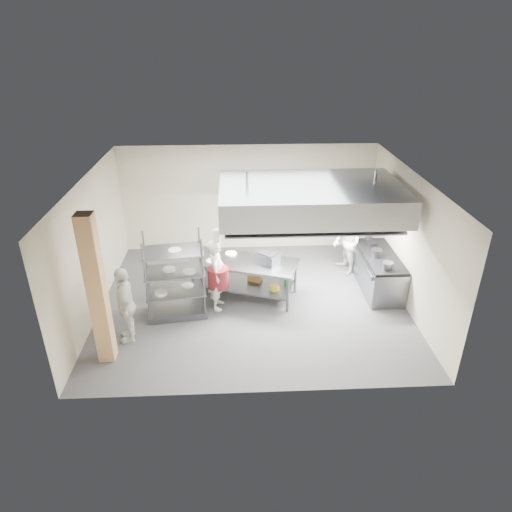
{
  "coord_description": "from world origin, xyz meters",
  "views": [
    {
      "loc": [
        -0.37,
        -9.11,
        5.75
      ],
      "look_at": [
        0.08,
        0.2,
        1.09
      ],
      "focal_mm": 32.0,
      "sensor_mm": 36.0,
      "label": 1
    }
  ],
  "objects_px": {
    "pass_rack": "(175,276)",
    "cooking_range": "(378,272)",
    "island": "(244,278)",
    "chef_head": "(217,275)",
    "chef_plating": "(126,304)",
    "griddle": "(268,258)",
    "chef_line": "(347,243)",
    "stockpot": "(376,253)"
  },
  "relations": [
    {
      "from": "chef_plating",
      "to": "griddle",
      "type": "bearing_deg",
      "value": 104.59
    },
    {
      "from": "griddle",
      "to": "stockpot",
      "type": "relative_size",
      "value": 1.88
    },
    {
      "from": "chef_line",
      "to": "griddle",
      "type": "xyz_separation_m",
      "value": [
        -2.12,
        -1.13,
        0.19
      ]
    },
    {
      "from": "island",
      "to": "pass_rack",
      "type": "xyz_separation_m",
      "value": [
        -1.52,
        -0.72,
        0.51
      ]
    },
    {
      "from": "pass_rack",
      "to": "griddle",
      "type": "distance_m",
      "value": 2.16
    },
    {
      "from": "chef_line",
      "to": "chef_plating",
      "type": "relative_size",
      "value": 1.02
    },
    {
      "from": "griddle",
      "to": "stockpot",
      "type": "bearing_deg",
      "value": 42.22
    },
    {
      "from": "island",
      "to": "chef_plating",
      "type": "relative_size",
      "value": 1.5
    },
    {
      "from": "chef_line",
      "to": "pass_rack",
      "type": "bearing_deg",
      "value": -78.64
    },
    {
      "from": "island",
      "to": "griddle",
      "type": "xyz_separation_m",
      "value": [
        0.54,
        -0.09,
        0.57
      ]
    },
    {
      "from": "pass_rack",
      "to": "griddle",
      "type": "height_order",
      "value": "pass_rack"
    },
    {
      "from": "chef_plating",
      "to": "stockpot",
      "type": "distance_m",
      "value": 5.82
    },
    {
      "from": "chef_head",
      "to": "griddle",
      "type": "distance_m",
      "value": 1.24
    },
    {
      "from": "pass_rack",
      "to": "cooking_range",
      "type": "bearing_deg",
      "value": 2.59
    },
    {
      "from": "island",
      "to": "cooking_range",
      "type": "xyz_separation_m",
      "value": [
        3.27,
        0.19,
        -0.04
      ]
    },
    {
      "from": "stockpot",
      "to": "chef_plating",
      "type": "bearing_deg",
      "value": -162.83
    },
    {
      "from": "chef_head",
      "to": "chef_line",
      "type": "distance_m",
      "value": 3.62
    },
    {
      "from": "cooking_range",
      "to": "griddle",
      "type": "distance_m",
      "value": 2.81
    },
    {
      "from": "cooking_range",
      "to": "chef_head",
      "type": "xyz_separation_m",
      "value": [
        -3.89,
        -0.68,
        0.42
      ]
    },
    {
      "from": "chef_head",
      "to": "griddle",
      "type": "height_order",
      "value": "chef_head"
    },
    {
      "from": "island",
      "to": "chef_head",
      "type": "height_order",
      "value": "chef_head"
    },
    {
      "from": "cooking_range",
      "to": "stockpot",
      "type": "distance_m",
      "value": 0.58
    },
    {
      "from": "island",
      "to": "chef_head",
      "type": "bearing_deg",
      "value": -122.76
    },
    {
      "from": "island",
      "to": "griddle",
      "type": "bearing_deg",
      "value": 8.76
    },
    {
      "from": "griddle",
      "to": "stockpot",
      "type": "height_order",
      "value": "griddle"
    },
    {
      "from": "chef_head",
      "to": "chef_plating",
      "type": "relative_size",
      "value": 1.03
    },
    {
      "from": "chef_head",
      "to": "griddle",
      "type": "bearing_deg",
      "value": -66.29
    },
    {
      "from": "pass_rack",
      "to": "cooking_range",
      "type": "xyz_separation_m",
      "value": [
        4.79,
        0.91,
        -0.54
      ]
    },
    {
      "from": "chef_line",
      "to": "island",
      "type": "bearing_deg",
      "value": -80.17
    },
    {
      "from": "chef_line",
      "to": "stockpot",
      "type": "relative_size",
      "value": 6.58
    },
    {
      "from": "pass_rack",
      "to": "stockpot",
      "type": "height_order",
      "value": "pass_rack"
    },
    {
      "from": "chef_plating",
      "to": "griddle",
      "type": "xyz_separation_m",
      "value": [
        2.95,
        1.5,
        0.21
      ]
    },
    {
      "from": "chef_line",
      "to": "chef_plating",
      "type": "bearing_deg",
      "value": -74.04
    },
    {
      "from": "pass_rack",
      "to": "chef_head",
      "type": "bearing_deg",
      "value": 6.01
    },
    {
      "from": "pass_rack",
      "to": "cooking_range",
      "type": "height_order",
      "value": "pass_rack"
    },
    {
      "from": "pass_rack",
      "to": "chef_head",
      "type": "relative_size",
      "value": 1.15
    },
    {
      "from": "island",
      "to": "chef_line",
      "type": "relative_size",
      "value": 1.46
    },
    {
      "from": "island",
      "to": "griddle",
      "type": "height_order",
      "value": "griddle"
    },
    {
      "from": "chef_line",
      "to": "chef_plating",
      "type": "distance_m",
      "value": 5.71
    },
    {
      "from": "chef_head",
      "to": "pass_rack",
      "type": "bearing_deg",
      "value": 108.77
    },
    {
      "from": "chef_plating",
      "to": "griddle",
      "type": "height_order",
      "value": "chef_plating"
    },
    {
      "from": "chef_plating",
      "to": "stockpot",
      "type": "bearing_deg",
      "value": 94.77
    }
  ]
}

